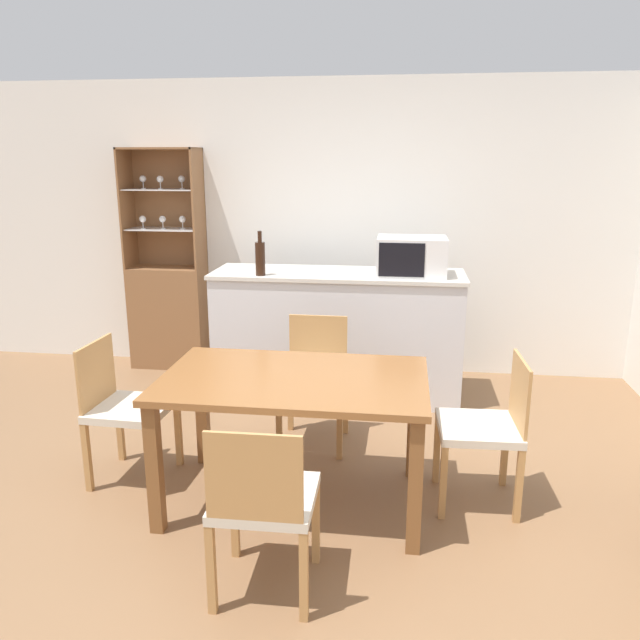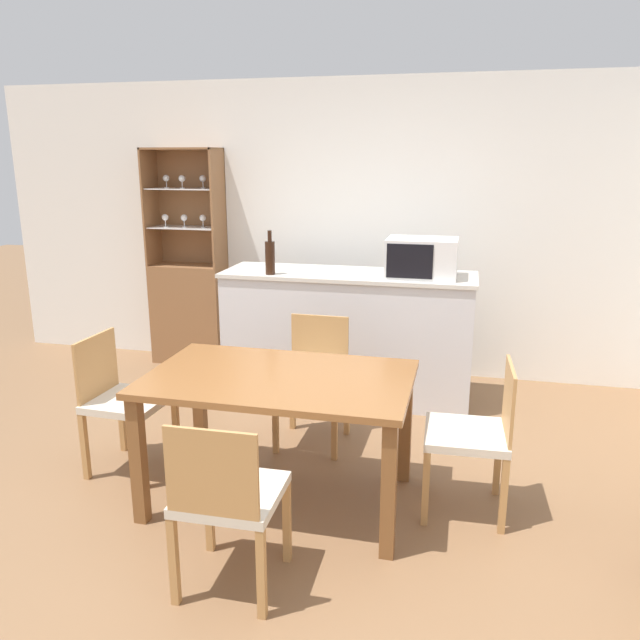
# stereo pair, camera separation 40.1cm
# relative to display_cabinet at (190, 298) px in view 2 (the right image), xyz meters

# --- Properties ---
(ground_plane) EXTENTS (18.00, 18.00, 0.00)m
(ground_plane) POSITION_rel_display_cabinet_xyz_m (1.53, -2.44, -0.61)
(ground_plane) COLOR brown
(wall_back) EXTENTS (6.80, 0.06, 2.55)m
(wall_back) POSITION_rel_display_cabinet_xyz_m (1.53, 0.19, 0.66)
(wall_back) COLOR white
(wall_back) RESTS_ON ground_plane
(kitchen_counter) EXTENTS (1.98, 0.62, 1.02)m
(kitchen_counter) POSITION_rel_display_cabinet_xyz_m (1.62, -0.54, -0.10)
(kitchen_counter) COLOR silver
(kitchen_counter) RESTS_ON ground_plane
(display_cabinet) EXTENTS (0.68, 0.33, 1.97)m
(display_cabinet) POSITION_rel_display_cabinet_xyz_m (0.00, 0.00, 0.00)
(display_cabinet) COLOR brown
(display_cabinet) RESTS_ON ground_plane
(dining_table) EXTENTS (1.44, 0.90, 0.75)m
(dining_table) POSITION_rel_display_cabinet_xyz_m (1.56, -2.21, 0.03)
(dining_table) COLOR brown
(dining_table) RESTS_ON ground_plane
(dining_chair_side_left_far) EXTENTS (0.45, 0.45, 0.85)m
(dining_chair_side_left_far) POSITION_rel_display_cabinet_xyz_m (0.51, -2.08, -0.16)
(dining_chair_side_left_far) COLOR beige
(dining_chair_side_left_far) RESTS_ON ground_plane
(dining_chair_head_far) EXTENTS (0.44, 0.44, 0.85)m
(dining_chair_head_far) POSITION_rel_display_cabinet_xyz_m (1.56, -1.43, -0.16)
(dining_chair_head_far) COLOR beige
(dining_chair_head_far) RESTS_ON ground_plane
(dining_chair_head_near) EXTENTS (0.44, 0.44, 0.85)m
(dining_chair_head_near) POSITION_rel_display_cabinet_xyz_m (1.56, -2.99, -0.16)
(dining_chair_head_near) COLOR beige
(dining_chair_head_near) RESTS_ON ground_plane
(dining_chair_side_right_far) EXTENTS (0.45, 0.45, 0.85)m
(dining_chair_side_right_far) POSITION_rel_display_cabinet_xyz_m (2.61, -2.08, -0.16)
(dining_chair_side_right_far) COLOR beige
(dining_chair_side_right_far) RESTS_ON ground_plane
(microwave) EXTENTS (0.52, 0.39, 0.29)m
(microwave) POSITION_rel_display_cabinet_xyz_m (2.18, -0.58, 0.55)
(microwave) COLOR silver
(microwave) RESTS_ON kitchen_counter
(wine_bottle) EXTENTS (0.07, 0.07, 0.34)m
(wine_bottle) POSITION_rel_display_cabinet_xyz_m (1.04, -0.75, 0.54)
(wine_bottle) COLOR black
(wine_bottle) RESTS_ON kitchen_counter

